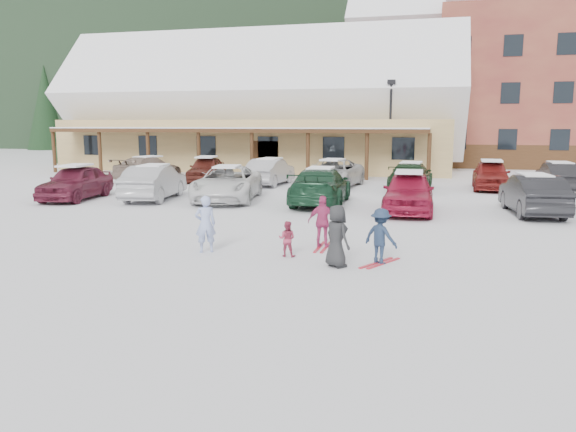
% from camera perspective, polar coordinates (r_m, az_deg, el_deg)
% --- Properties ---
extents(ground, '(160.00, 160.00, 0.00)m').
position_cam_1_polar(ground, '(13.85, -2.25, -4.69)').
color(ground, white).
rests_on(ground, ground).
extents(forested_hillside, '(300.00, 70.00, 38.00)m').
position_cam_1_polar(forested_hillside, '(99.17, 12.81, 18.27)').
color(forested_hillside, black).
rests_on(forested_hillside, ground).
extents(day_lodge, '(29.12, 12.50, 10.38)m').
position_cam_1_polar(day_lodge, '(42.81, -3.00, 10.18)').
color(day_lodge, tan).
rests_on(day_lodge, ground).
extents(alpine_hotel, '(31.48, 14.01, 21.48)m').
position_cam_1_polar(alpine_hotel, '(52.16, 26.86, 14.23)').
color(alpine_hotel, maroon).
rests_on(alpine_hotel, ground).
extents(lamp_post, '(0.50, 0.25, 6.03)m').
position_cam_1_polar(lamp_post, '(36.24, 10.35, 9.34)').
color(lamp_post, black).
rests_on(lamp_post, ground).
extents(conifer_0, '(4.40, 4.40, 10.20)m').
position_cam_1_polar(conifer_0, '(52.31, -20.72, 11.37)').
color(conifer_0, black).
rests_on(conifer_0, ground).
extents(conifer_2, '(5.28, 5.28, 12.24)m').
position_cam_1_polar(conifer_2, '(64.58, -17.50, 12.07)').
color(conifer_2, black).
rests_on(conifer_2, ground).
extents(conifer_3, '(3.96, 3.96, 9.18)m').
position_cam_1_polar(conifer_3, '(56.92, 17.01, 10.78)').
color(conifer_3, black).
rests_on(conifer_3, ground).
extents(adult_skier, '(0.66, 0.59, 1.51)m').
position_cam_1_polar(adult_skier, '(14.89, -8.39, -0.82)').
color(adult_skier, '#9AABE3').
rests_on(adult_skier, ground).
extents(toddler_red, '(0.45, 0.35, 0.92)m').
position_cam_1_polar(toddler_red, '(14.31, -0.10, -2.33)').
color(toddler_red, '#A93551').
rests_on(toddler_red, ground).
extents(child_navy, '(1.01, 0.85, 1.36)m').
position_cam_1_polar(child_navy, '(13.71, 9.39, -2.05)').
color(child_navy, '#1D2C46').
rests_on(child_navy, ground).
extents(skis_child_navy, '(0.82, 1.33, 0.03)m').
position_cam_1_polar(skis_child_navy, '(13.86, 9.32, -4.74)').
color(skis_child_navy, red).
rests_on(skis_child_navy, ground).
extents(child_magenta, '(0.84, 0.35, 1.44)m').
position_cam_1_polar(child_magenta, '(15.30, 3.58, -0.60)').
color(child_magenta, '#B5356B').
rests_on(child_magenta, ground).
extents(skis_child_magenta, '(0.21, 1.40, 0.03)m').
position_cam_1_polar(skis_child_magenta, '(15.44, 3.55, -3.17)').
color(skis_child_magenta, red).
rests_on(skis_child_magenta, ground).
extents(bystander_dark, '(0.85, 0.84, 1.48)m').
position_cam_1_polar(bystander_dark, '(13.28, 4.98, -2.06)').
color(bystander_dark, '#252628').
rests_on(bystander_dark, ground).
extents(parked_car_0, '(2.29, 4.66, 1.53)m').
position_cam_1_polar(parked_car_0, '(26.78, -20.76, 3.22)').
color(parked_car_0, maroon).
rests_on(parked_car_0, ground).
extents(parked_car_1, '(2.29, 4.85, 1.54)m').
position_cam_1_polar(parked_car_1, '(25.68, -13.45, 3.34)').
color(parked_car_1, '#A2A3A7').
rests_on(parked_car_1, ground).
extents(parked_car_2, '(3.40, 5.78, 1.51)m').
position_cam_1_polar(parked_car_2, '(24.81, -6.18, 3.31)').
color(parked_car_2, white).
rests_on(parked_car_2, ground).
extents(parked_car_3, '(2.39, 5.37, 1.53)m').
position_cam_1_polar(parked_car_3, '(23.52, 3.33, 3.04)').
color(parked_car_3, '#173D26').
rests_on(parked_car_3, ground).
extents(parked_car_4, '(1.92, 4.61, 1.56)m').
position_cam_1_polar(parked_car_4, '(21.85, 12.15, 2.40)').
color(parked_car_4, '#A51A3B').
rests_on(parked_car_4, ground).
extents(parked_car_5, '(2.02, 4.66, 1.49)m').
position_cam_1_polar(parked_car_5, '(22.79, 23.63, 2.01)').
color(parked_car_5, black).
rests_on(parked_car_5, ground).
extents(parked_car_7, '(2.77, 5.15, 1.42)m').
position_cam_1_polar(parked_car_7, '(34.39, -14.00, 4.70)').
color(parked_car_7, gray).
rests_on(parked_car_7, ground).
extents(parked_car_8, '(2.38, 4.47, 1.45)m').
position_cam_1_polar(parked_car_8, '(33.06, -8.29, 4.73)').
color(parked_car_8, maroon).
rests_on(parked_car_8, ground).
extents(parked_car_9, '(1.78, 4.50, 1.46)m').
position_cam_1_polar(parked_car_9, '(30.91, -1.85, 4.51)').
color(parked_car_9, '#ADACB1').
rests_on(parked_car_9, ground).
extents(parked_car_10, '(2.98, 5.56, 1.48)m').
position_cam_1_polar(parked_car_10, '(29.80, 4.52, 4.33)').
color(parked_car_10, silver).
rests_on(parked_car_10, ground).
extents(parked_car_11, '(2.24, 4.94, 1.40)m').
position_cam_1_polar(parked_car_11, '(29.30, 12.36, 3.97)').
color(parked_car_11, '#1F3B22').
rests_on(parked_car_11, ground).
extents(parked_car_12, '(1.92, 4.45, 1.50)m').
position_cam_1_polar(parked_car_12, '(30.61, 19.91, 3.94)').
color(parked_car_12, maroon).
rests_on(parked_car_12, ground).
extents(parked_car_13, '(1.60, 4.42, 1.45)m').
position_cam_1_polar(parked_car_13, '(31.12, 25.82, 3.60)').
color(parked_car_13, black).
rests_on(parked_car_13, ground).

